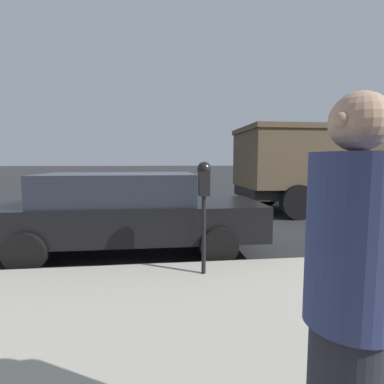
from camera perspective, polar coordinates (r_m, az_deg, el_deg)
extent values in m
plane|color=#2B2B2D|center=(6.95, -8.23, -8.53)|extent=(220.00, 220.00, 0.00)
cylinder|color=black|center=(4.22, 2.24, -8.18)|extent=(0.06, 0.06, 1.11)
cube|color=black|center=(4.11, 2.28, 1.65)|extent=(0.20, 0.14, 0.34)
sphere|color=black|center=(4.10, 2.30, 4.49)|extent=(0.19, 0.19, 0.19)
cube|color=#19389E|center=(4.22, 2.05, 1.18)|extent=(0.01, 0.11, 0.12)
cube|color=black|center=(4.21, 2.06, 2.80)|extent=(0.01, 0.10, 0.08)
cube|color=black|center=(5.77, -11.72, -5.12)|extent=(1.78, 4.90, 0.63)
cube|color=#232833|center=(5.71, -13.80, 0.69)|extent=(1.56, 2.75, 0.55)
cylinder|color=black|center=(6.75, 2.00, -6.12)|extent=(0.22, 0.64, 0.64)
cylinder|color=black|center=(5.07, 5.11, -10.21)|extent=(0.22, 0.64, 0.64)
cylinder|color=black|center=(6.97, -23.64, -6.23)|extent=(0.22, 0.64, 0.64)
cylinder|color=black|center=(5.36, -29.13, -10.06)|extent=(0.22, 0.64, 0.64)
cube|color=black|center=(12.06, 29.25, 0.23)|extent=(2.31, 8.43, 0.35)
cube|color=brown|center=(11.13, 22.86, 5.70)|extent=(2.70, 5.23, 1.82)
cube|color=brown|center=(11.18, 23.07, 10.76)|extent=(2.80, 5.33, 0.16)
cylinder|color=black|center=(12.73, 22.57, 0.00)|extent=(0.30, 1.04, 1.04)
cylinder|color=black|center=(10.50, 29.84, -1.49)|extent=(0.30, 1.04, 1.04)
cylinder|color=black|center=(11.83, 13.68, -0.13)|extent=(0.30, 1.04, 1.04)
cylinder|color=black|center=(9.39, 19.53, -1.83)|extent=(0.30, 1.04, 1.04)
cylinder|color=navy|center=(1.44, 28.35, -8.05)|extent=(0.38, 0.38, 0.73)
sphere|color=tan|center=(1.41, 29.33, 11.58)|extent=(0.24, 0.24, 0.24)
sphere|color=tan|center=(1.33, 26.62, 12.13)|extent=(0.07, 0.07, 0.07)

